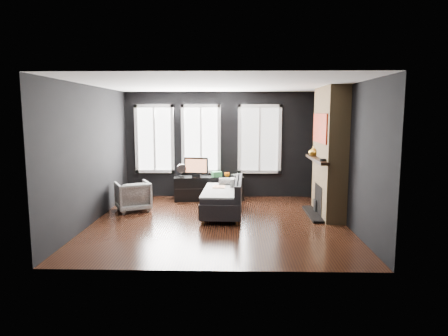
{
  "coord_description": "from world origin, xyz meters",
  "views": [
    {
      "loc": [
        0.32,
        -7.75,
        2.16
      ],
      "look_at": [
        0.1,
        0.3,
        1.05
      ],
      "focal_mm": 32.0,
      "sensor_mm": 36.0,
      "label": 1
    }
  ],
  "objects_px": {
    "armchair": "(133,195)",
    "mug": "(227,174)",
    "monitor": "(196,166)",
    "book": "(233,171)",
    "sofa": "(222,197)",
    "media_console": "(209,188)",
    "mantel_vase": "(313,151)"
  },
  "relations": [
    {
      "from": "book",
      "to": "mantel_vase",
      "type": "height_order",
      "value": "mantel_vase"
    },
    {
      "from": "armchair",
      "to": "mantel_vase",
      "type": "distance_m",
      "value": 4.12
    },
    {
      "from": "mug",
      "to": "mantel_vase",
      "type": "relative_size",
      "value": 0.59
    },
    {
      "from": "mantel_vase",
      "to": "book",
      "type": "bearing_deg",
      "value": 145.76
    },
    {
      "from": "media_console",
      "to": "book",
      "type": "bearing_deg",
      "value": 8.58
    },
    {
      "from": "armchair",
      "to": "mug",
      "type": "xyz_separation_m",
      "value": [
        2.07,
        1.18,
        0.29
      ]
    },
    {
      "from": "mug",
      "to": "sofa",
      "type": "bearing_deg",
      "value": -92.52
    },
    {
      "from": "sofa",
      "to": "mantel_vase",
      "type": "distance_m",
      "value": 2.25
    },
    {
      "from": "mug",
      "to": "media_console",
      "type": "bearing_deg",
      "value": 178.04
    },
    {
      "from": "armchair",
      "to": "mug",
      "type": "distance_m",
      "value": 2.41
    },
    {
      "from": "sofa",
      "to": "media_console",
      "type": "relative_size",
      "value": 1.05
    },
    {
      "from": "sofa",
      "to": "monitor",
      "type": "xyz_separation_m",
      "value": [
        -0.7,
        1.44,
        0.48
      ]
    },
    {
      "from": "book",
      "to": "monitor",
      "type": "bearing_deg",
      "value": -166.26
    },
    {
      "from": "monitor",
      "to": "mantel_vase",
      "type": "xyz_separation_m",
      "value": [
        2.69,
        -0.99,
        0.47
      ]
    },
    {
      "from": "media_console",
      "to": "monitor",
      "type": "relative_size",
      "value": 2.8
    },
    {
      "from": "sofa",
      "to": "book",
      "type": "relative_size",
      "value": 7.77
    },
    {
      "from": "monitor",
      "to": "book",
      "type": "xyz_separation_m",
      "value": [
        0.91,
        0.22,
        -0.16
      ]
    },
    {
      "from": "mug",
      "to": "book",
      "type": "relative_size",
      "value": 0.54
    },
    {
      "from": "mug",
      "to": "mantel_vase",
      "type": "xyz_separation_m",
      "value": [
        1.93,
        -1.03,
        0.68
      ]
    },
    {
      "from": "mug",
      "to": "book",
      "type": "distance_m",
      "value": 0.24
    },
    {
      "from": "sofa",
      "to": "media_console",
      "type": "distance_m",
      "value": 1.55
    },
    {
      "from": "armchair",
      "to": "book",
      "type": "relative_size",
      "value": 3.12
    },
    {
      "from": "armchair",
      "to": "mug",
      "type": "height_order",
      "value": "armchair"
    },
    {
      "from": "sofa",
      "to": "monitor",
      "type": "bearing_deg",
      "value": 117.63
    },
    {
      "from": "book",
      "to": "media_console",
      "type": "bearing_deg",
      "value": -165.37
    },
    {
      "from": "media_console",
      "to": "armchair",
      "type": "bearing_deg",
      "value": -149.48
    },
    {
      "from": "media_console",
      "to": "monitor",
      "type": "distance_m",
      "value": 0.65
    },
    {
      "from": "monitor",
      "to": "book",
      "type": "relative_size",
      "value": 2.65
    },
    {
      "from": "sofa",
      "to": "book",
      "type": "xyz_separation_m",
      "value": [
        0.22,
        1.66,
        0.32
      ]
    },
    {
      "from": "armchair",
      "to": "media_console",
      "type": "relative_size",
      "value": 0.42
    },
    {
      "from": "armchair",
      "to": "media_console",
      "type": "distance_m",
      "value": 2.02
    },
    {
      "from": "armchair",
      "to": "monitor",
      "type": "relative_size",
      "value": 1.18
    }
  ]
}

